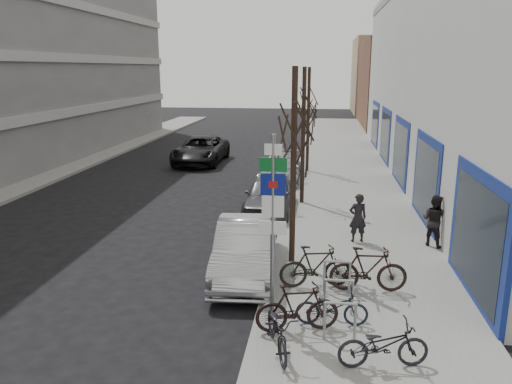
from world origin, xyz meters
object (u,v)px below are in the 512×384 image
(bike_far_inner, at_px, (368,269))
(parked_car_mid, at_px, (269,195))
(highway_sign_pole, at_px, (273,220))
(lane_car, at_px, (201,150))
(pedestrian_near, at_px, (358,218))
(bike_mid_curb, at_px, (332,304))
(parked_car_back, at_px, (281,169))
(meter_back, at_px, (296,165))
(bike_near_left, at_px, (278,327))
(tree_far, at_px, (309,95))
(parked_car_front, at_px, (246,249))
(tree_mid, at_px, (304,104))
(meter_mid, at_px, (288,192))
(tree_near, at_px, (294,121))
(bike_mid_inner, at_px, (316,266))
(pedestrian_far, at_px, (434,220))
(meter_front, at_px, (274,242))
(bike_near_right, at_px, (297,307))
(bike_rack, at_px, (338,293))
(bike_far_curb, at_px, (384,341))

(bike_far_inner, height_order, parked_car_mid, parked_car_mid)
(highway_sign_pole, distance_m, lane_car, 19.73)
(pedestrian_near, bearing_deg, highway_sign_pole, 55.73)
(bike_mid_curb, bearing_deg, parked_car_back, 6.37)
(meter_back, distance_m, lane_car, 7.49)
(pedestrian_near, bearing_deg, lane_car, -71.29)
(bike_near_left, relative_size, parked_car_mid, 0.39)
(tree_far, relative_size, parked_car_mid, 1.28)
(parked_car_mid, bearing_deg, parked_car_front, -89.98)
(tree_mid, bearing_deg, parked_car_front, -99.52)
(highway_sign_pole, bearing_deg, tree_far, 89.31)
(meter_mid, bearing_deg, pedestrian_near, -51.65)
(bike_far_inner, relative_size, pedestrian_near, 1.22)
(tree_near, height_order, parked_car_front, tree_near)
(tree_mid, height_order, tree_far, same)
(lane_car, bearing_deg, bike_mid_inner, -66.82)
(lane_car, height_order, pedestrian_near, pedestrian_near)
(highway_sign_pole, distance_m, pedestrian_far, 7.16)
(meter_front, distance_m, bike_mid_curb, 3.28)
(tree_mid, distance_m, bike_far_inner, 9.00)
(parked_car_mid, height_order, pedestrian_far, pedestrian_far)
(bike_mid_curb, height_order, parked_car_back, parked_car_back)
(meter_front, relative_size, meter_back, 1.00)
(bike_mid_curb, xyz_separation_m, parked_car_mid, (-2.25, 8.68, 0.11))
(bike_near_right, height_order, bike_mid_curb, bike_near_right)
(bike_mid_curb, bearing_deg, pedestrian_far, -33.29)
(tree_far, height_order, meter_front, tree_far)
(highway_sign_pole, relative_size, meter_back, 3.31)
(parked_car_mid, bearing_deg, pedestrian_near, -46.38)
(bike_mid_curb, relative_size, bike_far_inner, 0.81)
(bike_near_right, height_order, parked_car_back, parked_car_back)
(meter_front, relative_size, bike_near_right, 0.72)
(tree_mid, distance_m, parked_car_front, 8.00)
(parked_car_front, bearing_deg, meter_back, 81.78)
(bike_near_left, relative_size, lane_car, 0.30)
(bike_far_inner, height_order, parked_car_back, parked_car_back)
(meter_back, height_order, bike_mid_inner, meter_back)
(bike_rack, xyz_separation_m, lane_car, (-7.50, 18.08, 0.11))
(tree_near, bearing_deg, bike_mid_curb, -72.74)
(tree_mid, bearing_deg, highway_sign_pole, -91.14)
(lane_car, bearing_deg, highway_sign_pole, -71.41)
(meter_mid, relative_size, meter_back, 1.00)
(bike_near_left, xyz_separation_m, bike_mid_inner, (0.67, 3.03, 0.04))
(highway_sign_pole, distance_m, meter_mid, 8.65)
(meter_mid, height_order, bike_mid_curb, meter_mid)
(tree_far, height_order, parked_car_mid, tree_far)
(bike_mid_curb, bearing_deg, lane_car, 18.83)
(meter_front, relative_size, bike_far_inner, 0.67)
(bike_mid_inner, bearing_deg, bike_far_curb, -171.14)
(lane_car, bearing_deg, parked_car_back, -41.30)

